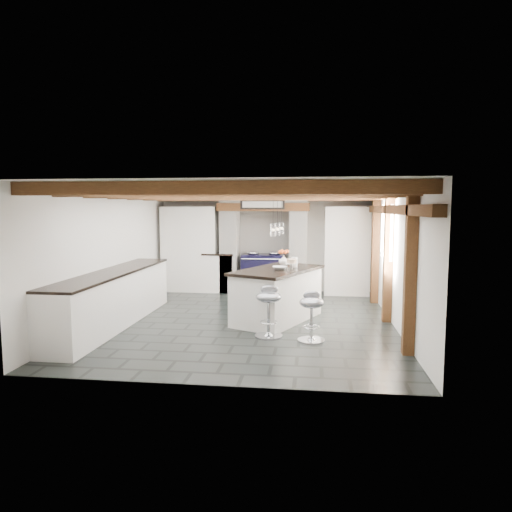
# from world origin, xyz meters

# --- Properties ---
(ground) EXTENTS (6.00, 6.00, 0.00)m
(ground) POSITION_xyz_m (0.00, 0.00, 0.00)
(ground) COLOR black
(ground) RESTS_ON ground
(room_shell) EXTENTS (6.00, 6.03, 6.00)m
(room_shell) POSITION_xyz_m (-0.61, 1.42, 1.07)
(room_shell) COLOR silver
(room_shell) RESTS_ON ground
(range_cooker) EXTENTS (1.00, 0.63, 0.99)m
(range_cooker) POSITION_xyz_m (0.00, 2.68, 0.47)
(range_cooker) COLOR black
(range_cooker) RESTS_ON ground
(kitchen_island) EXTENTS (1.65, 2.09, 1.22)m
(kitchen_island) POSITION_xyz_m (0.53, 0.06, 0.47)
(kitchen_island) COLOR white
(kitchen_island) RESTS_ON ground
(bar_stool_near) EXTENTS (0.43, 0.43, 0.75)m
(bar_stool_near) POSITION_xyz_m (1.12, -1.14, 0.46)
(bar_stool_near) COLOR silver
(bar_stool_near) RESTS_ON ground
(bar_stool_far) EXTENTS (0.46, 0.46, 0.80)m
(bar_stool_far) POSITION_xyz_m (0.47, -1.00, 0.50)
(bar_stool_far) COLOR silver
(bar_stool_far) RESTS_ON ground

